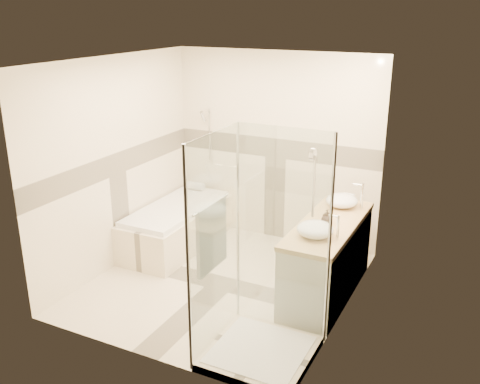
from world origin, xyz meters
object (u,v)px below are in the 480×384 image
at_px(amenity_bottle_b, 326,218).
at_px(bathtub, 177,224).
at_px(vanity, 327,259).
at_px(shower_enclosure, 253,301).
at_px(amenity_bottle_a, 327,216).
at_px(vessel_sink_near, 342,200).
at_px(vessel_sink_far, 315,229).

bearing_deg(amenity_bottle_b, bathtub, 169.21).
relative_size(vanity, shower_enclosure, 0.79).
relative_size(bathtub, shower_enclosure, 0.83).
bearing_deg(amenity_bottle_b, vanity, 70.33).
relative_size(bathtub, amenity_bottle_a, 11.45).
relative_size(vessel_sink_near, vessel_sink_far, 0.97).
relative_size(bathtub, vessel_sink_near, 4.71).
bearing_deg(vessel_sink_far, shower_enclosure, -107.34).
bearing_deg(amenity_bottle_b, vessel_sink_near, 90.00).
bearing_deg(shower_enclosure, bathtub, 138.90).
bearing_deg(vanity, amenity_bottle_b, -109.67).
bearing_deg(vessel_sink_near, bathtub, -175.14).
bearing_deg(vessel_sink_near, amenity_bottle_b, -90.00).
bearing_deg(vessel_sink_far, vessel_sink_near, 90.00).
relative_size(bathtub, vessel_sink_far, 4.58).
height_order(bathtub, vessel_sink_far, vessel_sink_far).
bearing_deg(shower_enclosure, amenity_bottle_a, 77.73).
relative_size(vessel_sink_near, amenity_bottle_a, 2.43).
height_order(vanity, shower_enclosure, shower_enclosure).
distance_m(shower_enclosure, amenity_bottle_a, 1.35).
height_order(vessel_sink_near, amenity_bottle_b, vessel_sink_near).
distance_m(bathtub, amenity_bottle_a, 2.25).
height_order(bathtub, amenity_bottle_a, amenity_bottle_a).
height_order(bathtub, shower_enclosure, shower_enclosure).
height_order(vessel_sink_near, vessel_sink_far, vessel_sink_far).
height_order(shower_enclosure, amenity_bottle_b, shower_enclosure).
bearing_deg(vessel_sink_far, vanity, 87.12).
distance_m(vanity, vessel_sink_near, 0.73).
xyz_separation_m(vanity, vessel_sink_near, (-0.02, 0.53, 0.50)).
distance_m(vessel_sink_far, amenity_bottle_b, 0.34).
xyz_separation_m(amenity_bottle_a, amenity_bottle_b, (0.00, -0.04, -0.01)).
bearing_deg(vanity, bathtub, 170.75).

